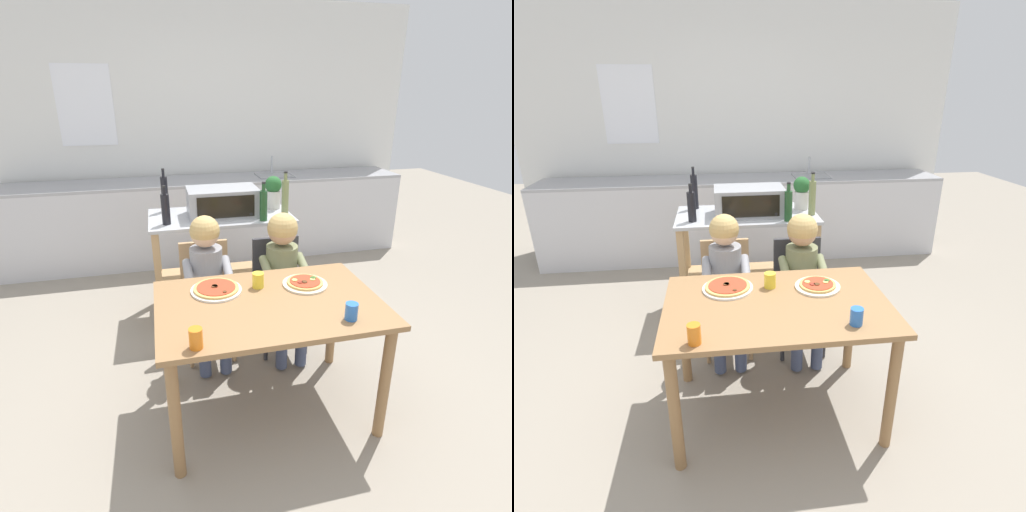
% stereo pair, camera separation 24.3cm
% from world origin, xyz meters
% --- Properties ---
extents(ground_plane, '(11.64, 11.64, 0.00)m').
position_xyz_m(ground_plane, '(0.00, 1.16, 0.00)').
color(ground_plane, gray).
extents(back_wall_tiled, '(4.88, 0.13, 2.70)m').
position_xyz_m(back_wall_tiled, '(-0.00, 2.97, 1.35)').
color(back_wall_tiled, white).
rests_on(back_wall_tiled, ground).
extents(kitchen_counter, '(4.39, 0.60, 1.10)m').
position_xyz_m(kitchen_counter, '(0.00, 2.56, 0.45)').
color(kitchen_counter, silver).
rests_on(kitchen_counter, ground).
extents(kitchen_island_cart, '(1.14, 0.61, 0.87)m').
position_xyz_m(kitchen_island_cart, '(-0.06, 1.27, 0.59)').
color(kitchen_island_cart, '#B7BABF').
rests_on(kitchen_island_cart, ground).
extents(toaster_oven, '(0.55, 0.34, 0.22)m').
position_xyz_m(toaster_oven, '(-0.04, 1.25, 0.98)').
color(toaster_oven, '#999BA0').
rests_on(toaster_oven, kitchen_island_cart).
extents(bottle_clear_vinegar, '(0.06, 0.06, 0.29)m').
position_xyz_m(bottle_clear_vinegar, '(-0.49, 1.12, 0.99)').
color(bottle_clear_vinegar, black).
rests_on(bottle_clear_vinegar, kitchen_island_cart).
extents(bottle_slim_sauce, '(0.06, 0.06, 0.30)m').
position_xyz_m(bottle_slim_sauce, '(0.24, 1.04, 0.99)').
color(bottle_slim_sauce, '#1E4723').
rests_on(bottle_slim_sauce, kitchen_island_cart).
extents(bottle_dark_olive_oil, '(0.06, 0.06, 0.34)m').
position_xyz_m(bottle_dark_olive_oil, '(0.46, 1.18, 1.01)').
color(bottle_dark_olive_oil, olive).
rests_on(bottle_dark_olive_oil, kitchen_island_cart).
extents(bottle_squat_spirits, '(0.06, 0.06, 0.35)m').
position_xyz_m(bottle_squat_spirits, '(-0.48, 1.48, 1.02)').
color(bottle_squat_spirits, black).
rests_on(bottle_squat_spirits, kitchen_island_cart).
extents(potted_herb_plant, '(0.14, 0.14, 0.27)m').
position_xyz_m(potted_herb_plant, '(0.41, 1.35, 1.02)').
color(potted_herb_plant, beige).
rests_on(potted_herb_plant, kitchen_island_cart).
extents(dining_table, '(1.22, 0.81, 0.74)m').
position_xyz_m(dining_table, '(0.00, 0.00, 0.63)').
color(dining_table, olive).
rests_on(dining_table, ground).
extents(dining_chair_left, '(0.36, 0.36, 0.81)m').
position_xyz_m(dining_chair_left, '(-0.26, 0.71, 0.48)').
color(dining_chair_left, tan).
rests_on(dining_chair_left, ground).
extents(dining_chair_right, '(0.36, 0.36, 0.81)m').
position_xyz_m(dining_chair_right, '(0.26, 0.67, 0.48)').
color(dining_chair_right, '#333338').
rests_on(dining_chair_right, ground).
extents(child_in_grey_shirt, '(0.32, 0.42, 1.03)m').
position_xyz_m(child_in_grey_shirt, '(-0.26, 0.59, 0.68)').
color(child_in_grey_shirt, '#424C6B').
rests_on(child_in_grey_shirt, ground).
extents(child_in_olive_shirt, '(0.32, 0.42, 1.03)m').
position_xyz_m(child_in_olive_shirt, '(0.26, 0.55, 0.68)').
color(child_in_olive_shirt, '#424C6B').
rests_on(child_in_olive_shirt, ground).
extents(pizza_plate_white, '(0.29, 0.29, 0.03)m').
position_xyz_m(pizza_plate_white, '(-0.26, 0.19, 0.75)').
color(pizza_plate_white, white).
rests_on(pizza_plate_white, dining_table).
extents(pizza_plate_cream, '(0.27, 0.27, 0.03)m').
position_xyz_m(pizza_plate_cream, '(0.26, 0.15, 0.75)').
color(pizza_plate_cream, beige).
rests_on(pizza_plate_cream, dining_table).
extents(drinking_cup_yellow, '(0.07, 0.07, 0.09)m').
position_xyz_m(drinking_cup_yellow, '(-0.02, 0.19, 0.78)').
color(drinking_cup_yellow, yellow).
rests_on(drinking_cup_yellow, dining_table).
extents(drinking_cup_blue, '(0.06, 0.06, 0.09)m').
position_xyz_m(drinking_cup_blue, '(0.35, -0.27, 0.78)').
color(drinking_cup_blue, blue).
rests_on(drinking_cup_blue, dining_table).
extents(drinking_cup_orange, '(0.06, 0.06, 0.10)m').
position_xyz_m(drinking_cup_orange, '(-0.43, -0.33, 0.79)').
color(drinking_cup_orange, orange).
rests_on(drinking_cup_orange, dining_table).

